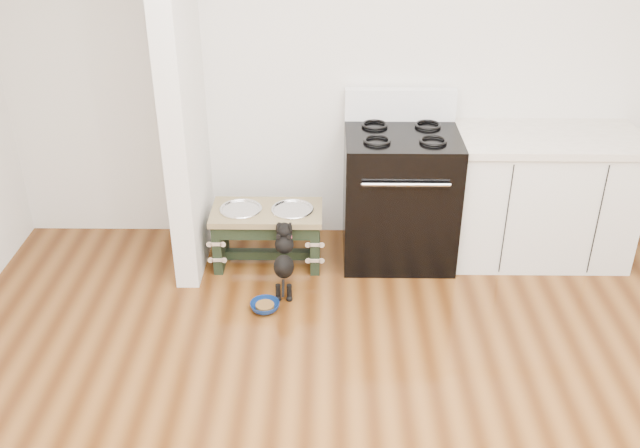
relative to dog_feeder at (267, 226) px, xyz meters
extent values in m
plane|color=silver|center=(0.66, 0.47, 1.06)|extent=(5.00, 0.00, 5.00)
cube|color=silver|center=(-0.51, 0.07, 1.06)|extent=(0.15, 0.80, 2.70)
cube|color=black|center=(0.91, 0.13, 0.17)|extent=(0.76, 0.65, 0.92)
cube|color=black|center=(0.91, -0.18, 0.11)|extent=(0.58, 0.02, 0.50)
cylinder|color=silver|center=(0.91, -0.22, 0.43)|extent=(0.56, 0.02, 0.02)
cube|color=white|center=(0.91, 0.40, 0.74)|extent=(0.76, 0.08, 0.22)
torus|color=black|center=(0.73, -0.01, 0.64)|extent=(0.18, 0.18, 0.02)
torus|color=black|center=(1.09, -0.01, 0.64)|extent=(0.18, 0.18, 0.02)
torus|color=black|center=(0.73, 0.27, 0.64)|extent=(0.18, 0.18, 0.02)
torus|color=black|center=(1.09, 0.27, 0.64)|extent=(0.18, 0.18, 0.02)
cube|color=silver|center=(1.89, 0.15, 0.14)|extent=(1.20, 0.60, 0.86)
cube|color=#C0B5A4|center=(1.89, 0.15, 0.59)|extent=(1.24, 0.64, 0.05)
cube|color=black|center=(1.89, -0.11, -0.24)|extent=(1.20, 0.06, 0.10)
cube|color=black|center=(-0.33, 0.01, -0.11)|extent=(0.06, 0.36, 0.37)
cube|color=black|center=(0.33, 0.01, -0.11)|extent=(0.06, 0.36, 0.37)
cube|color=black|center=(0.00, -0.16, 0.03)|extent=(0.60, 0.03, 0.09)
cube|color=black|center=(0.00, 0.01, -0.23)|extent=(0.60, 0.06, 0.06)
cube|color=brown|center=(0.00, 0.01, 0.10)|extent=(0.75, 0.40, 0.04)
cylinder|color=silver|center=(-0.18, 0.01, 0.10)|extent=(0.26, 0.26, 0.05)
cylinder|color=silver|center=(0.18, 0.01, 0.10)|extent=(0.26, 0.26, 0.05)
torus|color=silver|center=(-0.18, 0.01, 0.12)|extent=(0.29, 0.29, 0.02)
torus|color=silver|center=(0.18, 0.01, 0.12)|extent=(0.29, 0.29, 0.02)
cylinder|color=black|center=(0.10, -0.46, -0.24)|extent=(0.03, 0.03, 0.11)
cylinder|color=black|center=(0.17, -0.46, -0.24)|extent=(0.03, 0.03, 0.11)
sphere|color=black|center=(0.10, -0.47, -0.28)|extent=(0.04, 0.04, 0.04)
sphere|color=black|center=(0.17, -0.47, -0.28)|extent=(0.04, 0.04, 0.04)
ellipsoid|color=black|center=(0.13, -0.39, -0.09)|extent=(0.13, 0.31, 0.27)
sphere|color=black|center=(0.13, -0.29, 0.02)|extent=(0.12, 0.12, 0.12)
sphere|color=black|center=(0.13, -0.25, 0.10)|extent=(0.11, 0.11, 0.11)
sphere|color=black|center=(0.10, -0.18, 0.10)|extent=(0.04, 0.04, 0.04)
sphere|color=black|center=(0.17, -0.18, 0.10)|extent=(0.04, 0.04, 0.04)
cylinder|color=black|center=(0.13, -0.51, -0.18)|extent=(0.02, 0.09, 0.10)
torus|color=#C33952|center=(0.13, -0.27, 0.06)|extent=(0.10, 0.07, 0.09)
imported|color=navy|center=(0.02, -0.58, -0.27)|extent=(0.22, 0.22, 0.06)
cylinder|color=#573B19|center=(0.02, -0.58, -0.26)|extent=(0.12, 0.12, 0.02)
camera|label=1|loc=(0.42, -4.28, 2.37)|focal=40.00mm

